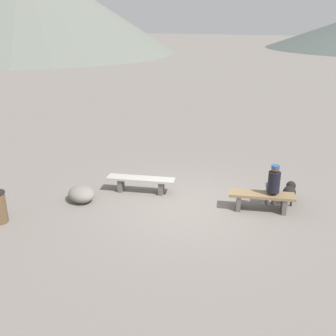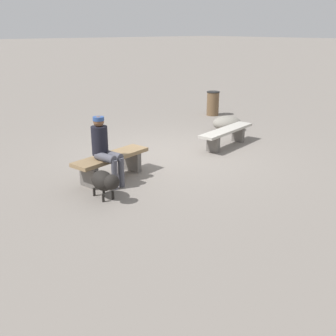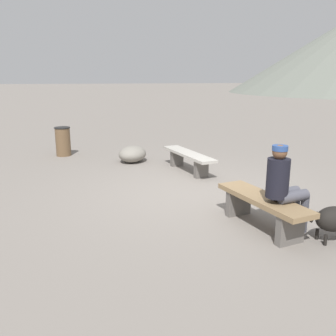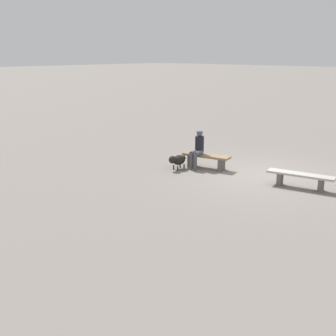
% 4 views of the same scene
% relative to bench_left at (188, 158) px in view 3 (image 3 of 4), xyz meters
% --- Properties ---
extents(ground, '(210.00, 210.00, 0.06)m').
position_rel_bench_left_xyz_m(ground, '(1.51, -0.37, -0.35)').
color(ground, gray).
extents(bench_left, '(1.91, 0.75, 0.43)m').
position_rel_bench_left_xyz_m(bench_left, '(0.00, 0.00, 0.00)').
color(bench_left, '#605B56').
rests_on(bench_left, ground).
extents(bench_right, '(1.67, 0.75, 0.47)m').
position_rel_bench_left_xyz_m(bench_right, '(3.28, 0.11, 0.02)').
color(bench_right, '#605B56').
rests_on(bench_right, ground).
extents(seated_person, '(0.39, 0.65, 1.24)m').
position_rel_bench_left_xyz_m(seated_person, '(3.51, 0.28, 0.38)').
color(seated_person, black).
rests_on(seated_person, ground).
extents(trash_bin, '(0.41, 0.41, 0.77)m').
position_rel_bench_left_xyz_m(trash_bin, '(-2.38, -2.80, 0.07)').
color(trash_bin, brown).
rests_on(trash_bin, ground).
extents(boulder, '(1.03, 0.98, 0.40)m').
position_rel_bench_left_xyz_m(boulder, '(-1.22, -1.09, -0.12)').
color(boulder, gray).
rests_on(boulder, ground).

